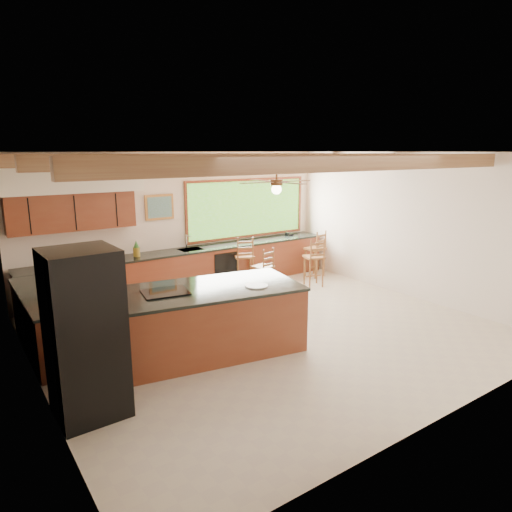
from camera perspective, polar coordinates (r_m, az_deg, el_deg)
ground at (r=7.94m, az=1.71°, el=-9.31°), size 7.20×7.20×0.00m
room_shell at (r=7.83m, az=-2.04°, el=7.12°), size 7.27×6.54×3.02m
counter_run at (r=9.49m, az=-11.42°, el=-2.86°), size 7.12×3.10×1.25m
island at (r=7.04m, az=-6.48°, el=-7.93°), size 3.10×1.85×1.03m
refrigerator at (r=5.58m, az=-20.58°, el=-9.15°), size 0.79×0.77×1.98m
bar_stool_a at (r=9.57m, az=1.03°, el=-1.49°), size 0.43×0.43×1.05m
bar_stool_b at (r=10.20m, az=-1.32°, el=-0.16°), size 0.55×0.55×1.17m
bar_stool_c at (r=10.36m, az=7.47°, el=-0.26°), size 0.50×0.50×1.12m
bar_stool_d at (r=11.16m, az=7.60°, el=0.80°), size 0.47×0.47×1.15m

